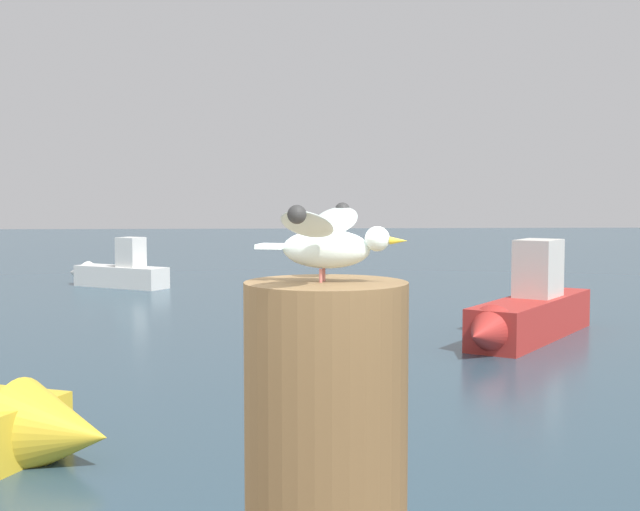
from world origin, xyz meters
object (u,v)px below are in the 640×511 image
Objects in this scene: seagull at (328,239)px; boat_white at (115,272)px; boat_red at (527,312)px; mooring_post at (326,439)px.

seagull is 22.17m from boat_white.
boat_red is 1.33× the size of boat_white.
boat_white is at bearing 101.35° from mooring_post.
mooring_post is 13.25m from boat_red.
mooring_post is 22.13m from boat_white.
seagull is at bearing -109.46° from boat_red.
boat_red reaches higher than boat_white.
boat_white is (-4.35, 21.64, -2.06)m from seagull.
boat_red is (4.39, 12.42, -1.43)m from mooring_post.
mooring_post is at bearing -109.48° from boat_red.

